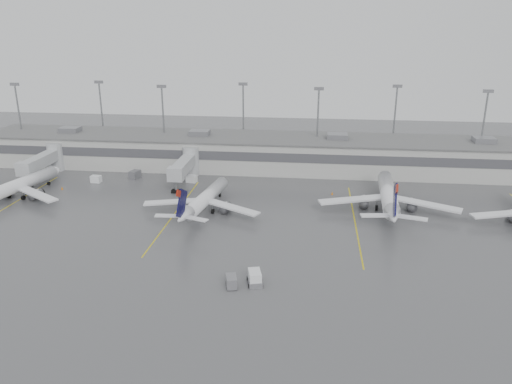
# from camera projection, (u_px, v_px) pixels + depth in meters

# --- Properties ---
(ground) EXTENTS (260.00, 260.00, 0.00)m
(ground) POSITION_uv_depth(u_px,v_px,m) (246.00, 276.00, 74.06)
(ground) COLOR #4D4D4F
(ground) RESTS_ON ground
(terminal) EXTENTS (152.00, 17.00, 9.45)m
(terminal) POSITION_uv_depth(u_px,v_px,m) (277.00, 153.00, 127.21)
(terminal) COLOR #B0B0AA
(terminal) RESTS_ON ground
(light_masts) EXTENTS (142.40, 8.00, 20.60)m
(light_masts) POSITION_uv_depth(u_px,v_px,m) (279.00, 118.00, 130.09)
(light_masts) COLOR gray
(light_masts) RESTS_ON ground
(jet_bridge_left) EXTENTS (4.00, 17.20, 7.00)m
(jet_bridge_left) POSITION_uv_depth(u_px,v_px,m) (47.00, 160.00, 121.94)
(jet_bridge_left) COLOR #A9ACAF
(jet_bridge_left) RESTS_ON ground
(jet_bridge_right) EXTENTS (4.00, 17.20, 7.00)m
(jet_bridge_right) POSITION_uv_depth(u_px,v_px,m) (187.00, 164.00, 118.06)
(jet_bridge_right) COLOR #A9ACAF
(jet_bridge_right) RESTS_ON ground
(stand_markings) EXTENTS (105.25, 40.00, 0.01)m
(stand_markings) POSITION_uv_depth(u_px,v_px,m) (263.00, 217.00, 96.61)
(stand_markings) COLOR #D1BC0C
(stand_markings) RESTS_ON ground
(jet_far_left) EXTENTS (24.22, 27.43, 8.98)m
(jet_far_left) POSITION_uv_depth(u_px,v_px,m) (16.00, 186.00, 105.84)
(jet_far_left) COLOR white
(jet_far_left) RESTS_ON ground
(jet_mid_left) EXTENTS (23.72, 26.77, 8.69)m
(jet_mid_left) POSITION_uv_depth(u_px,v_px,m) (204.00, 199.00, 98.23)
(jet_mid_left) COLOR white
(jet_mid_left) RESTS_ON ground
(jet_mid_right) EXTENTS (27.59, 31.00, 10.02)m
(jet_mid_right) POSITION_uv_depth(u_px,v_px,m) (388.00, 195.00, 99.01)
(jet_mid_right) COLOR white
(jet_mid_right) RESTS_ON ground
(baggage_tug) EXTENTS (2.68, 3.51, 2.02)m
(baggage_tug) POSITION_uv_depth(u_px,v_px,m) (255.00, 279.00, 71.57)
(baggage_tug) COLOR white
(baggage_tug) RESTS_ON ground
(baggage_cart) EXTENTS (2.02, 2.80, 1.62)m
(baggage_cart) POSITION_uv_depth(u_px,v_px,m) (231.00, 281.00, 70.78)
(baggage_cart) COLOR slate
(baggage_cart) RESTS_ON ground
(gse_uld_a) EXTENTS (2.41, 1.73, 1.61)m
(gse_uld_a) POSITION_uv_depth(u_px,v_px,m) (96.00, 179.00, 117.09)
(gse_uld_a) COLOR white
(gse_uld_a) RESTS_ON ground
(gse_uld_b) EXTENTS (2.67, 2.06, 1.69)m
(gse_uld_b) POSITION_uv_depth(u_px,v_px,m) (192.00, 179.00, 117.21)
(gse_uld_b) COLOR white
(gse_uld_b) RESTS_ON ground
(gse_uld_c) EXTENTS (2.70, 2.10, 1.70)m
(gse_uld_c) POSITION_uv_depth(u_px,v_px,m) (389.00, 197.00, 104.86)
(gse_uld_c) COLOR white
(gse_uld_c) RESTS_ON ground
(gse_loader) EXTENTS (2.50, 3.35, 1.88)m
(gse_loader) POSITION_uv_depth(u_px,v_px,m) (135.00, 175.00, 120.09)
(gse_loader) COLOR slate
(gse_loader) RESTS_ON ground
(cone_a) EXTENTS (0.43, 0.43, 0.69)m
(cone_a) POSITION_uv_depth(u_px,v_px,m) (62.00, 188.00, 112.16)
(cone_a) COLOR orange
(cone_a) RESTS_ON ground
(cone_b) EXTENTS (0.50, 0.50, 0.80)m
(cone_b) POSITION_uv_depth(u_px,v_px,m) (174.00, 201.00, 103.71)
(cone_b) COLOR orange
(cone_b) RESTS_ON ground
(cone_c) EXTENTS (0.43, 0.43, 0.69)m
(cone_c) POSITION_uv_depth(u_px,v_px,m) (332.00, 193.00, 108.86)
(cone_c) COLOR orange
(cone_c) RESTS_ON ground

